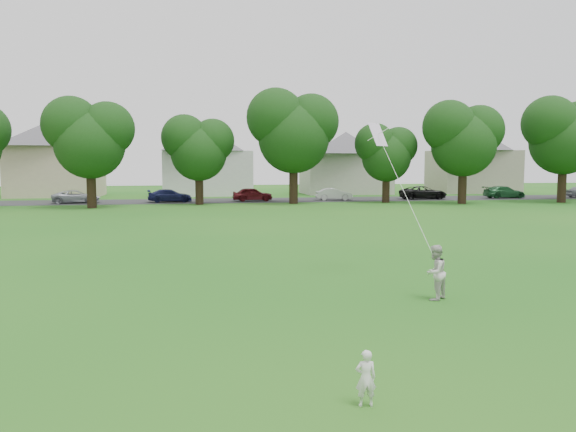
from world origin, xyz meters
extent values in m
plane|color=#145714|center=(0.00, 0.00, 0.00)|extent=(160.00, 160.00, 0.00)
cube|color=#2D2D30|center=(0.00, 42.00, 0.01)|extent=(90.00, 7.00, 0.01)
imported|color=silver|center=(0.70, -3.87, 0.43)|extent=(0.33, 0.23, 0.86)
imported|color=beige|center=(4.50, 2.09, 0.73)|extent=(0.90, 0.87, 1.46)
plane|color=white|center=(4.06, 5.60, 4.51)|extent=(0.86, 0.78, 0.74)
cylinder|color=white|center=(4.28, 3.84, 2.78)|extent=(0.01, 0.01, 4.94)
cylinder|color=black|center=(-9.66, 35.11, 1.71)|extent=(0.73, 0.73, 3.43)
cylinder|color=black|center=(-1.12, 37.46, 1.50)|extent=(0.70, 0.70, 3.00)
cylinder|color=black|center=(7.10, 37.14, 1.96)|extent=(0.78, 0.78, 3.92)
cylinder|color=black|center=(15.64, 37.10, 1.39)|extent=(0.68, 0.68, 2.78)
cylinder|color=black|center=(21.78, 34.55, 1.76)|extent=(0.74, 0.74, 3.51)
cylinder|color=black|center=(31.39, 34.36, 1.86)|extent=(0.76, 0.76, 3.72)
imported|color=#9A9DA8|center=(-11.98, 41.00, 0.58)|extent=(4.35, 2.43, 1.15)
imported|color=#161B47|center=(-3.77, 41.00, 0.59)|extent=(4.13, 1.94, 1.17)
imported|color=#581116|center=(3.88, 41.00, 0.65)|extent=(3.79, 1.59, 1.28)
imported|color=#B1B1B1|center=(11.78, 41.00, 0.58)|extent=(3.57, 1.50, 1.15)
imported|color=black|center=(20.94, 41.00, 0.65)|extent=(4.65, 2.20, 1.28)
imported|color=#1A4F27|center=(29.70, 41.00, 0.62)|extent=(4.24, 1.79, 1.22)
cube|color=beige|center=(-16.00, 52.00, 2.67)|extent=(9.20, 6.85, 5.34)
pyramid|color=#524F55|center=(-16.00, 52.00, 8.28)|extent=(13.27, 13.27, 2.94)
cube|color=silver|center=(0.00, 52.00, 2.44)|extent=(9.58, 7.23, 4.89)
pyramid|color=#524F55|center=(0.00, 52.00, 7.57)|extent=(13.82, 13.82, 2.69)
cube|color=#B6B2A3|center=(16.00, 52.00, 2.32)|extent=(9.79, 6.36, 4.64)
pyramid|color=#524F55|center=(16.00, 52.00, 7.19)|extent=(14.12, 14.12, 2.55)
cube|color=#A9A28C|center=(32.00, 52.00, 2.54)|extent=(9.65, 6.51, 5.08)
pyramid|color=#524F55|center=(32.00, 52.00, 7.88)|extent=(13.92, 13.92, 2.80)
camera|label=1|loc=(-1.81, -11.61, 3.62)|focal=35.00mm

